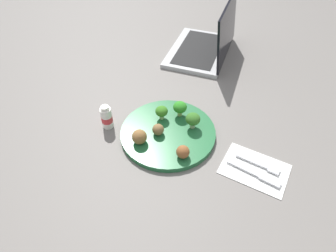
{
  "coord_description": "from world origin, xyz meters",
  "views": [
    {
      "loc": [
        0.23,
        -0.55,
        0.63
      ],
      "look_at": [
        0.0,
        0.0,
        0.04
      ],
      "focal_mm": 31.08,
      "sensor_mm": 36.0,
      "label": 1
    }
  ],
  "objects_px": {
    "broccoli_floret_back_left": "(193,119)",
    "yogurt_bottle": "(107,118)",
    "meatball_center": "(183,152)",
    "fork": "(260,164)",
    "napkin": "(255,169)",
    "knife": "(256,174)",
    "broccoli_floret_mid_left": "(180,107)",
    "meatball_mid_right": "(158,130)",
    "broccoli_floret_near_rim": "(162,112)",
    "plate": "(168,133)",
    "laptop": "(207,45)",
    "meatball_mid_left": "(139,137)"
  },
  "relations": [
    {
      "from": "broccoli_floret_back_left",
      "to": "yogurt_bottle",
      "type": "bearing_deg",
      "value": -162.08
    },
    {
      "from": "broccoli_floret_back_left",
      "to": "yogurt_bottle",
      "type": "distance_m",
      "value": 0.26
    },
    {
      "from": "meatball_center",
      "to": "fork",
      "type": "height_order",
      "value": "meatball_center"
    },
    {
      "from": "napkin",
      "to": "knife",
      "type": "relative_size",
      "value": 1.17
    },
    {
      "from": "napkin",
      "to": "knife",
      "type": "distance_m",
      "value": 0.02
    },
    {
      "from": "broccoli_floret_mid_left",
      "to": "meatball_mid_right",
      "type": "bearing_deg",
      "value": -106.55
    },
    {
      "from": "meatball_center",
      "to": "meatball_mid_right",
      "type": "bearing_deg",
      "value": 151.21
    },
    {
      "from": "meatball_mid_right",
      "to": "broccoli_floret_near_rim",
      "type": "bearing_deg",
      "value": 104.59
    },
    {
      "from": "plate",
      "to": "yogurt_bottle",
      "type": "distance_m",
      "value": 0.19
    },
    {
      "from": "broccoli_floret_near_rim",
      "to": "fork",
      "type": "distance_m",
      "value": 0.32
    },
    {
      "from": "broccoli_floret_near_rim",
      "to": "meatball_mid_right",
      "type": "bearing_deg",
      "value": -75.41
    },
    {
      "from": "broccoli_floret_back_left",
      "to": "laptop",
      "type": "bearing_deg",
      "value": 101.77
    },
    {
      "from": "broccoli_floret_back_left",
      "to": "meatball_mid_left",
      "type": "distance_m",
      "value": 0.16
    },
    {
      "from": "meatball_mid_right",
      "to": "fork",
      "type": "height_order",
      "value": "meatball_mid_right"
    },
    {
      "from": "napkin",
      "to": "broccoli_floret_back_left",
      "type": "bearing_deg",
      "value": 160.19
    },
    {
      "from": "plate",
      "to": "broccoli_floret_near_rim",
      "type": "distance_m",
      "value": 0.07
    },
    {
      "from": "napkin",
      "to": "fork",
      "type": "distance_m",
      "value": 0.02
    },
    {
      "from": "meatball_mid_right",
      "to": "broccoli_floret_back_left",
      "type": "bearing_deg",
      "value": 37.58
    },
    {
      "from": "broccoli_floret_back_left",
      "to": "meatball_center",
      "type": "distance_m",
      "value": 0.12
    },
    {
      "from": "broccoli_floret_near_rim",
      "to": "meatball_mid_right",
      "type": "xyz_separation_m",
      "value": [
        0.02,
        -0.06,
        -0.01
      ]
    },
    {
      "from": "fork",
      "to": "broccoli_floret_near_rim",
      "type": "bearing_deg",
      "value": 169.72
    },
    {
      "from": "broccoli_floret_back_left",
      "to": "napkin",
      "type": "xyz_separation_m",
      "value": [
        0.2,
        -0.07,
        -0.04
      ]
    },
    {
      "from": "broccoli_floret_mid_left",
      "to": "meatball_mid_left",
      "type": "bearing_deg",
      "value": -113.39
    },
    {
      "from": "fork",
      "to": "yogurt_bottle",
      "type": "distance_m",
      "value": 0.46
    },
    {
      "from": "meatball_center",
      "to": "yogurt_bottle",
      "type": "distance_m",
      "value": 0.26
    },
    {
      "from": "broccoli_floret_near_rim",
      "to": "meatball_center",
      "type": "distance_m",
      "value": 0.16
    },
    {
      "from": "broccoli_floret_back_left",
      "to": "broccoli_floret_mid_left",
      "type": "relative_size",
      "value": 1.01
    },
    {
      "from": "broccoli_floret_back_left",
      "to": "meatball_mid_left",
      "type": "bearing_deg",
      "value": -136.04
    },
    {
      "from": "yogurt_bottle",
      "to": "plate",
      "type": "bearing_deg",
      "value": 11.26
    },
    {
      "from": "meatball_center",
      "to": "broccoli_floret_near_rim",
      "type": "bearing_deg",
      "value": 133.84
    },
    {
      "from": "meatball_mid_right",
      "to": "knife",
      "type": "height_order",
      "value": "meatball_mid_right"
    },
    {
      "from": "knife",
      "to": "broccoli_floret_back_left",
      "type": "bearing_deg",
      "value": 156.01
    },
    {
      "from": "meatball_mid_left",
      "to": "meatball_center",
      "type": "bearing_deg",
      "value": -1.14
    },
    {
      "from": "meatball_center",
      "to": "plate",
      "type": "bearing_deg",
      "value": 134.85
    },
    {
      "from": "meatball_mid_left",
      "to": "napkin",
      "type": "bearing_deg",
      "value": 7.28
    },
    {
      "from": "broccoli_floret_back_left",
      "to": "broccoli_floret_near_rim",
      "type": "height_order",
      "value": "broccoli_floret_back_left"
    },
    {
      "from": "plate",
      "to": "meatball_center",
      "type": "height_order",
      "value": "meatball_center"
    },
    {
      "from": "napkin",
      "to": "fork",
      "type": "xyz_separation_m",
      "value": [
        0.01,
        0.02,
        0.0
      ]
    },
    {
      "from": "broccoli_floret_near_rim",
      "to": "broccoli_floret_mid_left",
      "type": "bearing_deg",
      "value": 36.81
    },
    {
      "from": "meatball_mid_left",
      "to": "plate",
      "type": "bearing_deg",
      "value": 51.35
    },
    {
      "from": "plate",
      "to": "knife",
      "type": "height_order",
      "value": "plate"
    },
    {
      "from": "broccoli_floret_back_left",
      "to": "fork",
      "type": "bearing_deg",
      "value": -14.81
    },
    {
      "from": "broccoli_floret_back_left",
      "to": "meatball_mid_left",
      "type": "relative_size",
      "value": 1.18
    },
    {
      "from": "laptop",
      "to": "plate",
      "type": "bearing_deg",
      "value": -86.37
    },
    {
      "from": "knife",
      "to": "meatball_mid_left",
      "type": "bearing_deg",
      "value": -176.21
    },
    {
      "from": "broccoli_floret_near_rim",
      "to": "napkin",
      "type": "distance_m",
      "value": 0.31
    },
    {
      "from": "plate",
      "to": "meatball_center",
      "type": "relative_size",
      "value": 7.69
    },
    {
      "from": "plate",
      "to": "knife",
      "type": "bearing_deg",
      "value": -10.49
    },
    {
      "from": "meatball_center",
      "to": "meatball_mid_right",
      "type": "distance_m",
      "value": 0.11
    },
    {
      "from": "knife",
      "to": "yogurt_bottle",
      "type": "xyz_separation_m",
      "value": [
        -0.45,
        0.01,
        0.03
      ]
    }
  ]
}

